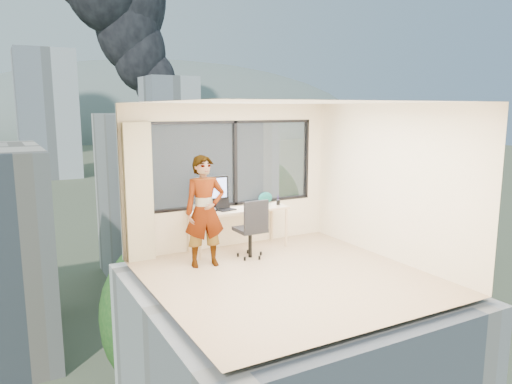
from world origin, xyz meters
TOP-DOWN VIEW (x-y plane):
  - floor at (0.00, 0.00)m, footprint 4.00×4.00m
  - ceiling at (0.00, 0.00)m, footprint 4.00×4.00m
  - wall_front at (0.00, -2.00)m, footprint 4.00×0.01m
  - wall_left at (-2.00, 0.00)m, footprint 0.01×4.00m
  - wall_right at (2.00, 0.00)m, footprint 0.01×4.00m
  - window_wall at (0.05, 2.00)m, footprint 3.30×0.16m
  - curtain at (-1.72, 1.88)m, footprint 0.45×0.14m
  - desk at (0.00, 1.66)m, footprint 1.80×0.60m
  - chair at (-0.04, 1.13)m, footprint 0.54×0.54m
  - person at (-0.88, 1.09)m, footprint 0.71×0.51m
  - monitor at (-0.48, 1.73)m, footprint 0.61×0.14m
  - game_console at (-0.61, 1.92)m, footprint 0.36×0.33m
  - laptop at (-0.25, 1.64)m, footprint 0.37×0.38m
  - cellphone at (0.20, 1.52)m, footprint 0.13×0.08m
  - pen_cup at (0.80, 1.61)m, footprint 0.09×0.09m
  - handbag at (0.65, 1.82)m, footprint 0.29×0.15m
  - exterior_ground at (0.00, 120.00)m, footprint 400.00×400.00m
  - near_bldg_b at (12.00, 38.00)m, footprint 14.00×13.00m
  - near_bldg_c at (30.00, 28.00)m, footprint 12.00×10.00m
  - far_tower_b at (8.00, 120.00)m, footprint 13.00×13.00m
  - far_tower_c at (45.00, 140.00)m, footprint 15.00×15.00m
  - hill_b at (100.00, 320.00)m, footprint 300.00×220.00m
  - tree_b at (4.00, 18.00)m, footprint 7.60×7.60m
  - tree_c at (22.00, 40.00)m, footprint 8.40×8.40m
  - smoke_plume_b at (55.00, 170.00)m, footprint 30.00×18.00m

SIDE VIEW (x-z plane):
  - exterior_ground at x=0.00m, z-range -14.02..-13.98m
  - hill_b at x=100.00m, z-range -62.00..34.00m
  - tree_b at x=4.00m, z-range -14.00..-5.00m
  - near_bldg_c at x=30.00m, z-range -14.00..-4.00m
  - tree_c at x=22.00m, z-range -14.00..-4.00m
  - near_bldg_b at x=12.00m, z-range -14.00..2.00m
  - far_tower_c at x=45.00m, z-range -14.00..12.00m
  - floor at x=0.00m, z-range -0.01..0.01m
  - desk at x=0.00m, z-range 0.00..0.75m
  - chair at x=-0.04m, z-range 0.00..1.04m
  - cellphone at x=0.20m, z-range 0.75..0.76m
  - game_console at x=-0.61m, z-range 0.75..0.82m
  - pen_cup at x=0.80m, z-range 0.75..0.84m
  - laptop at x=-0.25m, z-range 0.75..0.95m
  - handbag at x=0.65m, z-range 0.75..0.97m
  - person at x=-0.88m, z-range 0.00..1.79m
  - far_tower_b at x=8.00m, z-range -14.00..16.00m
  - monitor at x=-0.48m, z-range 0.75..1.36m
  - curtain at x=-1.72m, z-range 0.00..2.30m
  - wall_front at x=0.00m, z-range 0.00..2.60m
  - wall_left at x=-2.00m, z-range 0.00..2.60m
  - wall_right at x=2.00m, z-range 0.00..2.60m
  - window_wall at x=0.05m, z-range 0.75..2.30m
  - ceiling at x=0.00m, z-range 2.60..2.60m
  - smoke_plume_b at x=55.00m, z-range -8.00..62.00m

